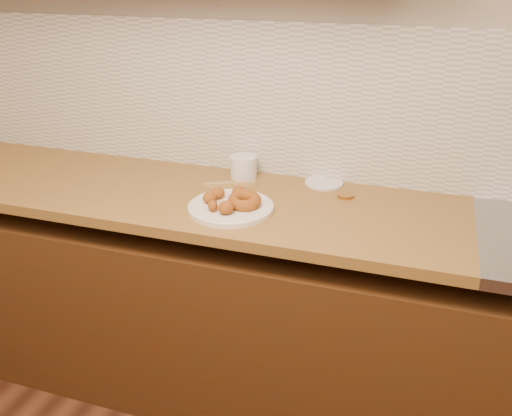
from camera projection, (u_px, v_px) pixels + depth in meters
The scene contains 11 objects.
wall_back at pixel (349, 66), 1.99m from camera, with size 4.00×0.02×2.70m, color tan.
base_cabinet at pixel (319, 329), 2.13m from camera, with size 3.60×0.60×0.77m, color #47230D.
butcher_block at pixel (160, 193), 2.10m from camera, with size 2.30×0.62×0.04m, color olive.
backsplash at pixel (346, 107), 2.04m from camera, with size 3.60×0.02×0.60m, color beige.
donut_plate at pixel (231, 208), 1.91m from camera, with size 0.30×0.30×0.02m, color white.
ring_donut at pixel (244, 200), 1.90m from camera, with size 0.12×0.12×0.04m, color #97561B.
fried_dough_chunks at pixel (221, 199), 1.91m from camera, with size 0.15×0.21×0.05m.
plastic_tub at pixel (243, 167), 2.18m from camera, with size 0.11×0.11×0.09m, color white.
tub_lid at pixel (324, 183), 2.13m from camera, with size 0.15×0.15×0.01m, color silver.
brass_jar_lid at pixel (346, 195), 2.02m from camera, with size 0.06×0.06×0.01m, color #B17832.
wooden_utensil at pixel (230, 184), 2.11m from camera, with size 0.20×0.02×0.02m, color #A98449.
Camera 1 is at (0.31, -0.04, 1.70)m, focal length 38.00 mm.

